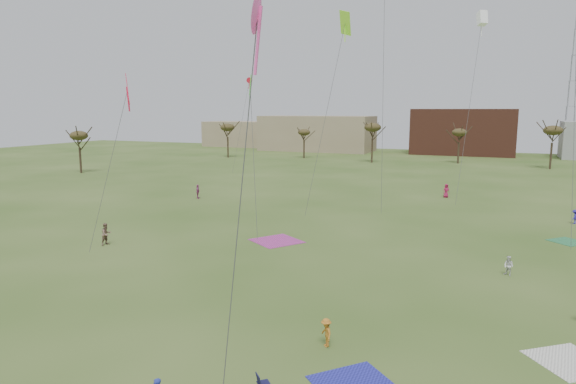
% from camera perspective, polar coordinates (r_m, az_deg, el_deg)
% --- Properties ---
extents(ground, '(260.00, 260.00, 0.00)m').
position_cam_1_polar(ground, '(30.57, -9.15, -13.64)').
color(ground, '#325219').
rests_on(ground, ground).
extents(spectator_fore_b, '(0.89, 1.06, 1.96)m').
position_cam_1_polar(spectator_fore_b, '(47.55, -19.83, -4.48)').
color(spectator_fore_b, '#866555').
rests_on(spectator_fore_b, ground).
extents(flyer_mid_b, '(1.03, 1.09, 1.48)m').
position_cam_1_polar(flyer_mid_b, '(26.49, 4.32, -15.54)').
color(flyer_mid_b, '#C17624').
rests_on(flyer_mid_b, ground).
extents(spectator_mid_d, '(0.85, 1.21, 1.90)m').
position_cam_1_polar(spectator_mid_d, '(68.95, -10.15, 0.05)').
color(spectator_mid_d, '#A94686').
rests_on(spectator_mid_d, ground).
extents(spectator_mid_e, '(0.89, 0.84, 1.45)m').
position_cam_1_polar(spectator_mid_e, '(40.01, 23.64, -7.66)').
color(spectator_mid_e, silver).
rests_on(spectator_mid_e, ground).
extents(flyer_far_b, '(1.09, 1.00, 1.86)m').
position_cam_1_polar(flyer_far_b, '(71.92, 17.43, 0.13)').
color(flyer_far_b, '#A31C4A').
rests_on(flyer_far_b, ground).
extents(flyer_far_c, '(0.84, 1.10, 1.51)m').
position_cam_1_polar(flyer_far_c, '(60.84, 29.62, -2.45)').
color(flyer_far_c, '#2B219A').
rests_on(flyer_far_c, ground).
extents(blanket_cream, '(4.39, 4.39, 0.03)m').
position_cam_1_polar(blanket_cream, '(28.64, 29.21, -16.39)').
color(blanket_cream, white).
rests_on(blanket_cream, ground).
extents(blanket_plum, '(5.40, 5.40, 0.03)m').
position_cam_1_polar(blanket_plum, '(46.25, -1.30, -5.55)').
color(blanket_plum, '#B43794').
rests_on(blanket_plum, ground).
extents(blanket_olive, '(3.78, 3.78, 0.03)m').
position_cam_1_polar(blanket_olive, '(52.54, 29.03, -4.93)').
color(blanket_olive, '#2E7F4A').
rests_on(blanket_olive, ground).
extents(kites_aloft, '(62.58, 62.90, 25.40)m').
position_cam_1_polar(kites_aloft, '(56.84, 15.38, 19.02)').
color(kites_aloft, '#F24CAA').
rests_on(kites_aloft, ground).
extents(tree_line, '(117.44, 49.32, 8.91)m').
position_cam_1_polar(tree_line, '(104.49, 13.26, 6.44)').
color(tree_line, '#3A2B1E').
rests_on(tree_line, ground).
extents(building_tan, '(32.00, 14.00, 10.00)m').
position_cam_1_polar(building_tan, '(147.67, 3.28, 6.62)').
color(building_tan, '#937F60').
rests_on(building_tan, ground).
extents(building_brick, '(26.00, 16.00, 12.00)m').
position_cam_1_polar(building_brick, '(144.16, 19.21, 6.46)').
color(building_brick, brown).
rests_on(building_brick, ground).
extents(building_tan_west, '(20.00, 12.00, 8.00)m').
position_cam_1_polar(building_tan_west, '(166.52, -5.70, 6.55)').
color(building_tan_west, '#937F60').
rests_on(building_tan_west, ground).
extents(radio_tower, '(1.51, 1.72, 41.00)m').
position_cam_1_polar(radio_tower, '(149.58, 29.40, 10.95)').
color(radio_tower, '#9EA3A8').
rests_on(radio_tower, ground).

